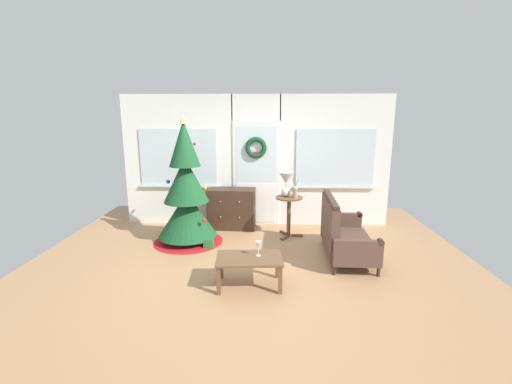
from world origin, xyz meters
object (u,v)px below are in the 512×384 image
at_px(settee_sofa, 342,234).
at_px(flower_vase, 295,191).
at_px(gift_box, 209,243).
at_px(coffee_table, 249,261).
at_px(side_table, 289,209).
at_px(wine_glass, 258,245).
at_px(christmas_tree, 187,198).
at_px(dresser_cabinet, 232,209).
at_px(table_lamp, 286,181).

distance_m(settee_sofa, flower_vase, 1.17).
height_order(flower_vase, gift_box, flower_vase).
bearing_deg(coffee_table, side_table, 72.08).
height_order(flower_vase, coffee_table, flower_vase).
xyz_separation_m(settee_sofa, flower_vase, (-0.67, 0.84, 0.48)).
height_order(flower_vase, wine_glass, flower_vase).
bearing_deg(coffee_table, flower_vase, 68.77).
height_order(christmas_tree, gift_box, christmas_tree).
distance_m(side_table, flower_vase, 0.35).
xyz_separation_m(settee_sofa, side_table, (-0.77, 0.90, 0.15)).
distance_m(dresser_cabinet, flower_vase, 1.37).
height_order(table_lamp, flower_vase, table_lamp).
distance_m(dresser_cabinet, coffee_table, 2.40).
xyz_separation_m(settee_sofa, table_lamp, (-0.83, 0.94, 0.65)).
xyz_separation_m(side_table, coffee_table, (-0.61, -1.90, -0.19)).
height_order(table_lamp, gift_box, table_lamp).
relative_size(side_table, table_lamp, 1.68).
xyz_separation_m(dresser_cabinet, table_lamp, (1.02, -0.42, 0.63)).
bearing_deg(table_lamp, gift_box, -153.44).
height_order(side_table, gift_box, side_table).
relative_size(flower_vase, coffee_table, 0.40).
bearing_deg(flower_vase, coffee_table, -111.23).
xyz_separation_m(christmas_tree, wine_glass, (1.27, -1.52, -0.25)).
bearing_deg(wine_glass, settee_sofa, 36.64).
bearing_deg(coffee_table, table_lamp, 74.06).
xyz_separation_m(table_lamp, wine_glass, (-0.44, -1.88, -0.49)).
xyz_separation_m(table_lamp, coffee_table, (-0.55, -1.94, -0.69)).
height_order(wine_glass, gift_box, wine_glass).
bearing_deg(table_lamp, wine_glass, -103.11).
xyz_separation_m(dresser_cabinet, side_table, (1.08, -0.46, 0.13)).
relative_size(settee_sofa, coffee_table, 1.66).
relative_size(dresser_cabinet, settee_sofa, 0.64).
height_order(side_table, coffee_table, side_table).
distance_m(settee_sofa, gift_box, 2.16).
xyz_separation_m(christmas_tree, side_table, (1.76, 0.32, -0.27)).
height_order(dresser_cabinet, flower_vase, flower_vase).
relative_size(flower_vase, wine_glass, 1.79).
xyz_separation_m(dresser_cabinet, coffee_table, (0.47, -2.35, -0.06)).
bearing_deg(gift_box, settee_sofa, -7.80).
relative_size(christmas_tree, coffee_table, 2.47).
xyz_separation_m(coffee_table, wine_glass, (0.11, 0.05, 0.20)).
bearing_deg(settee_sofa, coffee_table, -144.19).
xyz_separation_m(dresser_cabinet, settee_sofa, (1.85, -1.36, -0.01)).
relative_size(dresser_cabinet, table_lamp, 2.09).
height_order(christmas_tree, dresser_cabinet, christmas_tree).
relative_size(dresser_cabinet, flower_vase, 2.63).
bearing_deg(dresser_cabinet, wine_glass, -75.79).
bearing_deg(gift_box, coffee_table, -59.91).
bearing_deg(christmas_tree, side_table, 10.39).
bearing_deg(settee_sofa, dresser_cabinet, 143.67).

